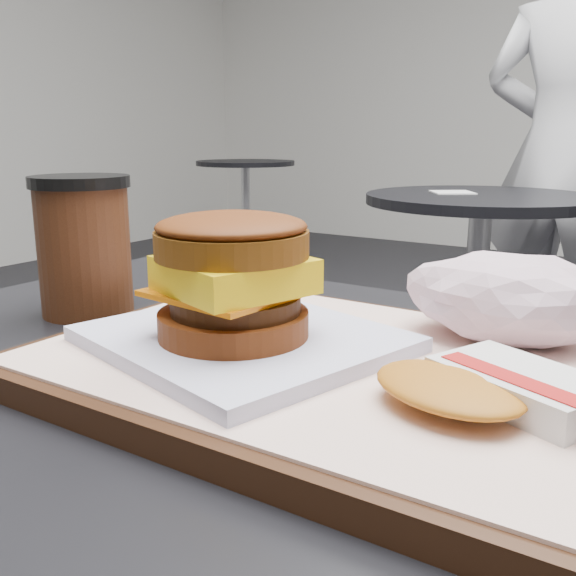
{
  "coord_description": "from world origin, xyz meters",
  "views": [
    {
      "loc": [
        0.22,
        -0.31,
        0.93
      ],
      "look_at": [
        0.0,
        0.02,
        0.83
      ],
      "focal_mm": 40.0,
      "sensor_mm": 36.0,
      "label": 1
    }
  ],
  "objects_px": {
    "breakfast_sandwich": "(236,292)",
    "crumpled_wrapper": "(505,296)",
    "neighbor_table": "(478,259)",
    "patron": "(566,152)",
    "hash_brown": "(489,387)",
    "serving_tray": "(325,368)",
    "coffee_cup": "(84,244)"
  },
  "relations": [
    {
      "from": "neighbor_table",
      "to": "coffee_cup",
      "type": "bearing_deg",
      "value": -86.2
    },
    {
      "from": "coffee_cup",
      "to": "patron",
      "type": "relative_size",
      "value": 0.07
    },
    {
      "from": "serving_tray",
      "to": "crumpled_wrapper",
      "type": "height_order",
      "value": "crumpled_wrapper"
    },
    {
      "from": "serving_tray",
      "to": "neighbor_table",
      "type": "bearing_deg",
      "value": 103.02
    },
    {
      "from": "hash_brown",
      "to": "patron",
      "type": "relative_size",
      "value": 0.08
    },
    {
      "from": "crumpled_wrapper",
      "to": "neighbor_table",
      "type": "bearing_deg",
      "value": 106.95
    },
    {
      "from": "crumpled_wrapper",
      "to": "breakfast_sandwich",
      "type": "bearing_deg",
      "value": -139.48
    },
    {
      "from": "hash_brown",
      "to": "serving_tray",
      "type": "bearing_deg",
      "value": 167.76
    },
    {
      "from": "breakfast_sandwich",
      "to": "hash_brown",
      "type": "relative_size",
      "value": 1.7
    },
    {
      "from": "serving_tray",
      "to": "patron",
      "type": "bearing_deg",
      "value": 96.52
    },
    {
      "from": "serving_tray",
      "to": "breakfast_sandwich",
      "type": "xyz_separation_m",
      "value": [
        -0.06,
        -0.02,
        0.05
      ]
    },
    {
      "from": "neighbor_table",
      "to": "hash_brown",
      "type": "bearing_deg",
      "value": -73.45
    },
    {
      "from": "breakfast_sandwich",
      "to": "crumpled_wrapper",
      "type": "relative_size",
      "value": 1.66
    },
    {
      "from": "hash_brown",
      "to": "crumpled_wrapper",
      "type": "height_order",
      "value": "crumpled_wrapper"
    },
    {
      "from": "coffee_cup",
      "to": "patron",
      "type": "bearing_deg",
      "value": 89.57
    },
    {
      "from": "breakfast_sandwich",
      "to": "neighbor_table",
      "type": "height_order",
      "value": "breakfast_sandwich"
    },
    {
      "from": "hash_brown",
      "to": "neighbor_table",
      "type": "bearing_deg",
      "value": 106.55
    },
    {
      "from": "hash_brown",
      "to": "patron",
      "type": "bearing_deg",
      "value": 99.32
    },
    {
      "from": "neighbor_table",
      "to": "patron",
      "type": "bearing_deg",
      "value": 78.28
    },
    {
      "from": "hash_brown",
      "to": "neighbor_table",
      "type": "distance_m",
      "value": 1.73
    },
    {
      "from": "coffee_cup",
      "to": "neighbor_table",
      "type": "distance_m",
      "value": 1.61
    },
    {
      "from": "serving_tray",
      "to": "coffee_cup",
      "type": "bearing_deg",
      "value": 173.9
    },
    {
      "from": "serving_tray",
      "to": "breakfast_sandwich",
      "type": "height_order",
      "value": "breakfast_sandwich"
    },
    {
      "from": "breakfast_sandwich",
      "to": "hash_brown",
      "type": "height_order",
      "value": "breakfast_sandwich"
    },
    {
      "from": "serving_tray",
      "to": "crumpled_wrapper",
      "type": "bearing_deg",
      "value": 48.14
    },
    {
      "from": "hash_brown",
      "to": "crumpled_wrapper",
      "type": "bearing_deg",
      "value": 101.55
    },
    {
      "from": "coffee_cup",
      "to": "crumpled_wrapper",
      "type": "bearing_deg",
      "value": 11.13
    },
    {
      "from": "hash_brown",
      "to": "patron",
      "type": "xyz_separation_m",
      "value": [
        -0.36,
        2.22,
        0.06
      ]
    },
    {
      "from": "breakfast_sandwich",
      "to": "crumpled_wrapper",
      "type": "bearing_deg",
      "value": 40.52
    },
    {
      "from": "breakfast_sandwich",
      "to": "crumpled_wrapper",
      "type": "distance_m",
      "value": 0.19
    },
    {
      "from": "crumpled_wrapper",
      "to": "coffee_cup",
      "type": "height_order",
      "value": "coffee_cup"
    },
    {
      "from": "neighbor_table",
      "to": "patron",
      "type": "relative_size",
      "value": 0.43
    }
  ]
}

